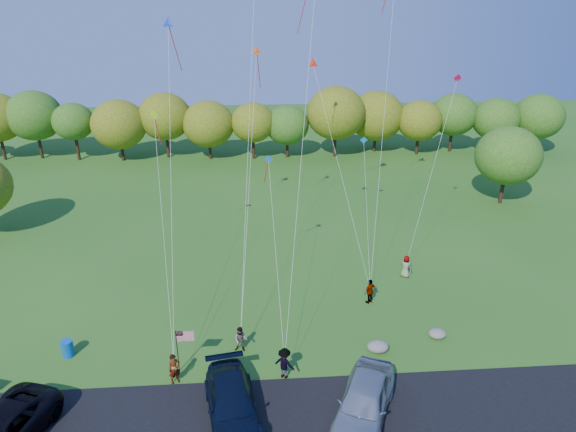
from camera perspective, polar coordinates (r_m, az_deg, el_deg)
name	(u,v)px	position (r m, az deg, el deg)	size (l,w,h in m)	color
ground	(253,368)	(29.14, -3.88, -16.53)	(140.00, 140.00, 0.00)	#2A611B
asphalt_lane	(254,425)	(26.20, -3.79, -22.14)	(44.00, 6.00, 0.06)	black
treeline	(266,125)	(60.25, -2.44, 10.04)	(76.16, 27.95, 8.07)	#3B2415
minivan_navy	(232,404)	(26.01, -6.26, -20.02)	(2.31, 5.69, 1.65)	black
minivan_silver	(364,401)	(26.03, 8.45, -19.69)	(2.28, 5.68, 1.93)	#ACB2B7
flyer_a	(174,369)	(28.30, -12.51, -16.27)	(0.64, 0.42, 1.75)	#4C4C59
flyer_b	(241,339)	(29.87, -5.26, -13.50)	(0.76, 0.59, 1.56)	#4C4C59
flyer_c	(285,363)	(27.98, -0.39, -16.06)	(1.16, 0.67, 1.80)	#4C4C59
flyer_d	(370,291)	(34.17, 9.11, -8.25)	(1.01, 0.42, 1.73)	#4C4C59
flyer_e	(406,267)	(37.56, 12.96, -5.50)	(0.81, 0.53, 1.66)	#4C4C59
trash_barrel	(68,348)	(32.07, -23.29, -13.35)	(0.65, 0.65, 0.98)	#0B51A9
flag_assembly	(182,341)	(28.26, -11.70, -13.42)	(0.97, 0.63, 2.61)	black
boulder_near	(378,347)	(30.44, 9.96, -14.10)	(1.23, 0.97, 0.62)	gray
boulder_far	(437,334)	(32.26, 16.27, -12.43)	(1.04, 0.87, 0.54)	gray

